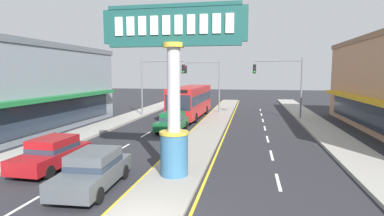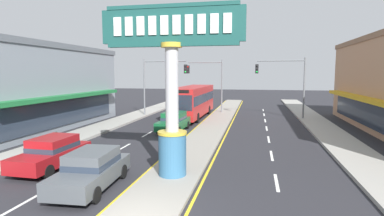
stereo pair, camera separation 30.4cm
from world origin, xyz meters
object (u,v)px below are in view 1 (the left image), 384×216
traffic_light_left_side (157,77)px  traffic_light_right_side (283,77)px  district_sign (174,91)px  sedan_mid_left_lane (172,121)px  bus_near_right_lane (191,100)px  storefront_left (14,87)px  street_bench (46,141)px  sedan_near_left_lane (93,170)px  traffic_light_median_far (206,77)px  sedan_far_right_lane (52,153)px

traffic_light_left_side → traffic_light_right_side: bearing=2.7°
district_sign → sedan_mid_left_lane: district_sign is taller
district_sign → traffic_light_left_side: 19.54m
bus_near_right_lane → traffic_light_right_side: bearing=2.3°
storefront_left → sedan_mid_left_lane: (12.92, 1.75, -2.72)m
street_bench → district_sign: bearing=-18.8°
district_sign → traffic_light_left_side: (-6.47, 18.44, 0.35)m
traffic_light_right_side → district_sign: bearing=-108.8°
sedan_near_left_lane → storefront_left: bearing=139.8°
storefront_left → traffic_light_right_side: (22.27, 9.99, 0.74)m
district_sign → traffic_light_median_far: district_sign is taller
sedan_far_right_lane → sedan_near_left_lane: same height
traffic_light_median_far → district_sign: bearing=-85.4°
traffic_light_right_side → sedan_mid_left_lane: 12.93m
sedan_far_right_lane → sedan_mid_left_lane: (3.30, 10.64, 0.00)m
bus_near_right_lane → street_bench: 16.81m
traffic_light_median_far → traffic_light_right_side: bearing=-22.4°
district_sign → traffic_light_right_side: size_ratio=1.20×
traffic_light_left_side → sedan_near_left_lane: traffic_light_left_side is taller
district_sign → street_bench: bearing=161.2°
traffic_light_median_far → sedan_far_right_lane: bearing=-101.2°
district_sign → storefront_left: size_ratio=0.40×
district_sign → street_bench: (-8.57, 2.91, -3.25)m
sedan_near_left_lane → sedan_mid_left_lane: same height
traffic_light_left_side → sedan_far_right_lane: 18.59m
storefront_left → sedan_far_right_lane: 13.37m
traffic_light_median_far → sedan_near_left_lane: (-1.10, -24.31, -3.41)m
traffic_light_median_far → street_bench: bearing=-109.1°
traffic_light_left_side → traffic_light_right_side: size_ratio=1.00×
bus_near_right_lane → sedan_mid_left_lane: bearing=-90.0°
bus_near_right_lane → sedan_near_left_lane: bearing=-90.0°
traffic_light_left_side → sedan_near_left_lane: (3.58, -20.30, -3.46)m
district_sign → traffic_light_right_side: 20.12m
bus_near_right_lane → sedan_mid_left_lane: size_ratio=2.58×
bus_near_right_lane → storefront_left: bearing=-143.3°
street_bench → storefront_left: bearing=139.6°
traffic_light_right_side → sedan_far_right_lane: 22.98m
bus_near_right_lane → sedan_near_left_lane: bus_near_right_lane is taller
traffic_light_left_side → sedan_far_right_lane: traffic_light_left_side is taller
traffic_light_median_far → street_bench: (-6.78, -19.54, -3.55)m
sedan_mid_left_lane → traffic_light_left_side: bearing=115.2°
traffic_light_right_side → sedan_near_left_lane: size_ratio=1.41×
sedan_mid_left_lane → street_bench: 9.74m
traffic_light_median_far → sedan_near_left_lane: 24.57m
district_sign → bus_near_right_lane: 19.01m
traffic_light_median_far → street_bench: 20.98m
sedan_near_left_lane → street_bench: sedan_near_left_lane is taller
sedan_near_left_lane → sedan_mid_left_lane: size_ratio=1.01×
district_sign → traffic_light_median_far: 22.52m
street_bench → bus_near_right_lane: bearing=70.2°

